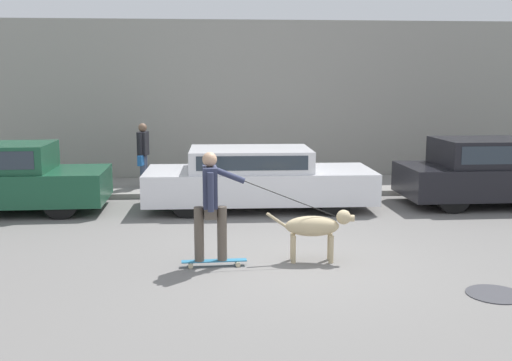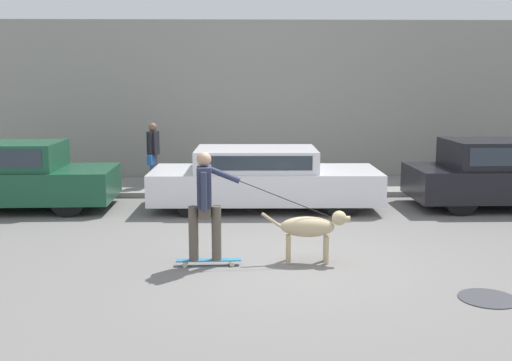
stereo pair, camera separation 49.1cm
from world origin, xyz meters
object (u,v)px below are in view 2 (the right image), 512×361
Objects in this scene: parked_car_0 at (12,177)px; pedestrian_with_bag at (153,151)px; parked_car_1 at (263,179)px; parked_car_2 at (506,175)px; skateboarder at (206,202)px; dog at (311,228)px.

pedestrian_with_bag is at bearing 36.31° from parked_car_0.
parked_car_1 is 3.08× the size of pedestrian_with_bag.
pedestrian_with_bag is at bearing 164.60° from parked_car_2.
skateboarder reaches higher than parked_car_1.
parked_car_0 is 5.61m from skateboarder.
skateboarder is 5.99m from pedestrian_with_bag.
skateboarder reaches higher than pedestrian_with_bag.
parked_car_2 is 1.72× the size of skateboarder.
pedestrian_with_bag is (-3.05, 5.64, 0.43)m from dog.
parked_car_2 is at bearing 0.68° from parked_car_1.
parked_car_0 is 6.69m from dog.
parked_car_0 is 2.68× the size of pedestrian_with_bag.
parked_car_2 is 3.14× the size of dog.
parked_car_0 is at bearing 46.57° from pedestrian_with_bag.
parked_car_1 is at bearing 179.29° from parked_car_2.
pedestrian_with_bag reaches higher than dog.
parked_car_2 is at bearing 30.83° from skateboarder.
dog is 0.85× the size of pedestrian_with_bag.
skateboarder reaches higher than parked_car_2.
parked_car_2 is 7.01m from skateboarder.
parked_car_2 is 2.66× the size of pedestrian_with_bag.
parked_car_1 is at bearing -1.35° from parked_car_0.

